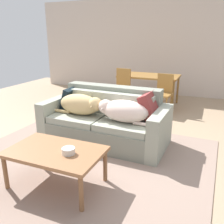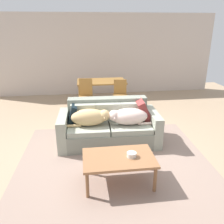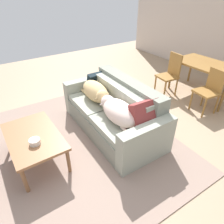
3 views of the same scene
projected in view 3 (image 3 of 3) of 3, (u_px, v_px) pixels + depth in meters
name	position (u px, v px, depth m)	size (l,w,h in m)	color
ground_plane	(109.00, 136.00, 3.49)	(10.00, 10.00, 0.00)	tan
area_rug	(66.00, 148.00, 3.24)	(3.39, 3.32, 0.01)	gray
couch	(115.00, 112.00, 3.51)	(2.03, 1.00, 0.88)	gray
dog_on_left_cushion	(96.00, 92.00, 3.54)	(0.88, 0.37, 0.33)	tan
dog_on_right_cushion	(118.00, 111.00, 3.02)	(0.90, 0.40, 0.33)	beige
throw_pillow_by_left_arm	(97.00, 82.00, 3.89)	(0.11, 0.38, 0.38)	black
throw_pillow_by_right_arm	(146.00, 116.00, 2.85)	(0.15, 0.44, 0.44)	maroon
coffee_table	(33.00, 138.00, 2.82)	(1.08, 0.67, 0.46)	#95633E
bowl_on_coffee_table	(35.00, 142.00, 2.64)	(0.15, 0.15, 0.07)	silver
dining_table	(208.00, 67.00, 4.44)	(1.44, 0.85, 0.74)	olive
dining_chair_near_left	(170.00, 73.00, 4.56)	(0.44, 0.44, 0.95)	olive
dining_chair_near_right	(210.00, 89.00, 3.93)	(0.45, 0.45, 0.87)	olive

